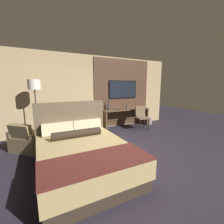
{
  "coord_description": "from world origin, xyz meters",
  "views": [
    {
      "loc": [
        -1.83,
        -2.89,
        1.67
      ],
      "look_at": [
        0.19,
        1.06,
        0.9
      ],
      "focal_mm": 24.0,
      "sensor_mm": 36.0,
      "label": 1
    }
  ],
  "objects": [
    {
      "name": "ground_plane",
      "position": [
        0.0,
        0.0,
        0.0
      ],
      "size": [
        16.0,
        16.0,
        0.0
      ],
      "primitive_type": "plane",
      "color": "#28232D"
    },
    {
      "name": "armchair_by_window",
      "position": [
        -2.03,
        1.45,
        0.26
      ],
      "size": [
        1.11,
        1.11,
        0.76
      ],
      "rotation": [
        0.0,
        0.0,
        2.37
      ],
      "color": "olive",
      "rests_on": "ground_plane"
    },
    {
      "name": "waste_bin",
      "position": [
        2.61,
        2.14,
        0.14
      ],
      "size": [
        0.22,
        0.22,
        0.28
      ],
      "color": "gray",
      "rests_on": "ground_plane"
    },
    {
      "name": "vase_short",
      "position": [
        1.55,
        2.35,
        0.85
      ],
      "size": [
        0.12,
        0.12,
        0.21
      ],
      "color": "#333338",
      "rests_on": "desk"
    },
    {
      "name": "floor_lamp",
      "position": [
        -1.84,
        1.98,
        1.56
      ],
      "size": [
        0.34,
        0.34,
        1.86
      ],
      "color": "#282623",
      "rests_on": "ground_plane"
    },
    {
      "name": "vase_tall",
      "position": [
        0.72,
        2.39,
        0.98
      ],
      "size": [
        0.12,
        0.12,
        0.48
      ],
      "color": "#333338",
      "rests_on": "desk"
    },
    {
      "name": "wall_back_tv_panel",
      "position": [
        0.21,
        2.59,
        1.4
      ],
      "size": [
        7.2,
        0.09,
        2.8
      ],
      "color": "tan",
      "rests_on": "ground_plane"
    },
    {
      "name": "desk_chair",
      "position": [
        1.81,
        1.7,
        0.55
      ],
      "size": [
        0.51,
        0.51,
        0.91
      ],
      "rotation": [
        0.0,
        0.0,
        -0.15
      ],
      "color": "brown",
      "rests_on": "ground_plane"
    },
    {
      "name": "tv",
      "position": [
        1.44,
        2.52,
        1.53
      ],
      "size": [
        1.3,
        0.04,
        0.73
      ],
      "color": "black"
    },
    {
      "name": "book",
      "position": [
        1.03,
        2.23,
        0.76
      ],
      "size": [
        0.25,
        0.21,
        0.03
      ],
      "color": "#332D28",
      "rests_on": "desk"
    },
    {
      "name": "desk",
      "position": [
        1.44,
        2.31,
        0.51
      ],
      "size": [
        2.03,
        0.52,
        0.74
      ],
      "color": "brown",
      "rests_on": "ground_plane"
    },
    {
      "name": "bed",
      "position": [
        -1.07,
        -0.13,
        0.33
      ],
      "size": [
        1.69,
        2.18,
        1.29
      ],
      "color": "#33281E",
      "rests_on": "ground_plane"
    }
  ]
}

